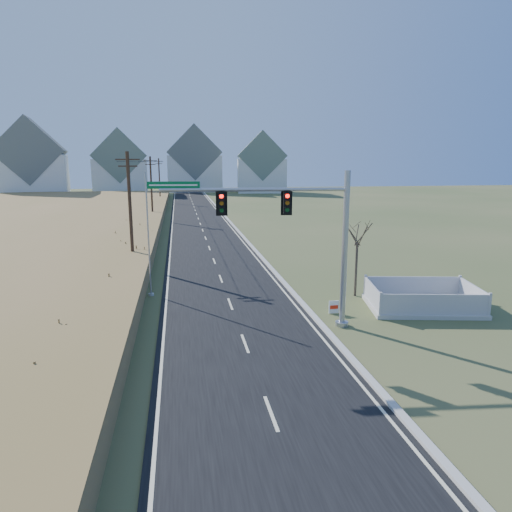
{
  "coord_description": "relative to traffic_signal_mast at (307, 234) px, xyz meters",
  "views": [
    {
      "loc": [
        -2.78,
        -21.42,
        8.19
      ],
      "look_at": [
        1.1,
        1.5,
        3.4
      ],
      "focal_mm": 32.0,
      "sensor_mm": 36.0,
      "label": 1
    }
  ],
  "objects": [
    {
      "name": "open_sign",
      "position": [
        2.13,
        1.71,
        -4.36
      ],
      "size": [
        0.58,
        0.08,
        0.71
      ],
      "rotation": [
        0.0,
        0.0,
        0.03
      ],
      "color": "white",
      "rests_on": "ground"
    },
    {
      "name": "condo_n",
      "position": [
        -1.33,
        112.2,
        2.87
      ],
      "size": [
        15.27,
        10.2,
        18.54
      ],
      "color": "white",
      "rests_on": "ground"
    },
    {
      "name": "utility_pole_mid",
      "position": [
        -9.83,
        45.2,
        -0.05
      ],
      "size": [
        1.8,
        0.26,
        9.0
      ],
      "color": "#422D1E",
      "rests_on": "ground"
    },
    {
      "name": "condo_nnw",
      "position": [
        -21.33,
        108.2,
        2.2
      ],
      "size": [
        14.93,
        11.17,
        17.03
      ],
      "rotation": [
        0.0,
        0.0,
        0.07
      ],
      "color": "white",
      "rests_on": "ground"
    },
    {
      "name": "flagpole",
      "position": [
        -8.0,
        6.94,
        -1.69
      ],
      "size": [
        0.34,
        0.34,
        7.63
      ],
      "color": "#B7B5AD",
      "rests_on": "ground"
    },
    {
      "name": "bare_tree",
      "position": [
        4.58,
        4.77,
        -0.68
      ],
      "size": [
        1.9,
        1.9,
        5.03
      ],
      "color": "#4C3F33",
      "rests_on": "ground"
    },
    {
      "name": "curb",
      "position": [
        0.82,
        50.2,
        -4.65
      ],
      "size": [
        0.3,
        180.0,
        0.18
      ],
      "primitive_type": "cube",
      "color": "#B2AFA8",
      "rests_on": "ground"
    },
    {
      "name": "road",
      "position": [
        -3.33,
        50.2,
        -4.71
      ],
      "size": [
        8.0,
        180.0,
        0.06
      ],
      "primitive_type": "cube",
      "color": "black",
      "rests_on": "ground"
    },
    {
      "name": "utility_pole_near",
      "position": [
        -9.83,
        15.2,
        -0.05
      ],
      "size": [
        1.8,
        0.26,
        9.0
      ],
      "color": "#422D1E",
      "rests_on": "ground"
    },
    {
      "name": "utility_pole_far",
      "position": [
        -9.83,
        75.2,
        -0.05
      ],
      "size": [
        1.8,
        0.26,
        9.0
      ],
      "color": "#422D1E",
      "rests_on": "ground"
    },
    {
      "name": "fence_enclosure",
      "position": [
        7.43,
        1.81,
        -4.46
      ],
      "size": [
        6.69,
        5.18,
        1.37
      ],
      "rotation": [
        0.0,
        0.0,
        -0.19
      ],
      "color": "#B7B5AD",
      "rests_on": "ground"
    },
    {
      "name": "condo_nw",
      "position": [
        -41.33,
        100.2,
        2.97
      ],
      "size": [
        17.69,
        13.38,
        19.05
      ],
      "rotation": [
        0.0,
        0.0,
        0.14
      ],
      "color": "white",
      "rests_on": "ground"
    },
    {
      "name": "ground",
      "position": [
        -3.33,
        0.2,
        -4.74
      ],
      "size": [
        260.0,
        260.0,
        0.0
      ],
      "primitive_type": "plane",
      "color": "#3D4F26",
      "rests_on": "ground"
    },
    {
      "name": "reed_marsh",
      "position": [
        -27.33,
        40.2,
        -4.09
      ],
      "size": [
        38.0,
        110.0,
        1.3
      ],
      "primitive_type": "cube",
      "color": "olive",
      "rests_on": "ground"
    },
    {
      "name": "condo_ne",
      "position": [
        16.67,
        104.2,
        2.1
      ],
      "size": [
        14.12,
        10.51,
        16.52
      ],
      "rotation": [
        0.0,
        0.0,
        -0.1
      ],
      "color": "white",
      "rests_on": "ground"
    },
    {
      "name": "traffic_signal_mast",
      "position": [
        0.0,
        0.0,
        0.0
      ],
      "size": [
        9.78,
        1.31,
        7.81
      ],
      "rotation": [
        0.0,
        0.0,
        -0.1
      ],
      "color": "#9EA0A5",
      "rests_on": "ground"
    }
  ]
}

